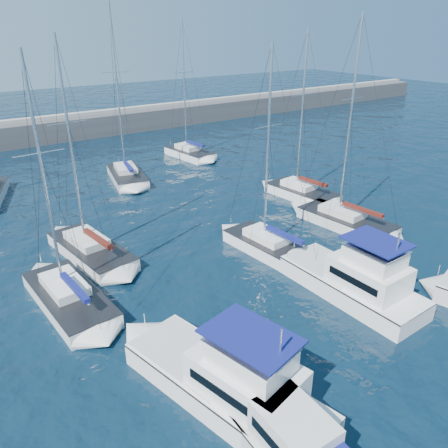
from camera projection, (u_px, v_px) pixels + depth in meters
ground at (320, 308)px, 25.97m from camera, size 220.00×220.00×0.00m
breakwater at (62, 131)px, 64.35m from camera, size 160.00×6.00×4.45m
motor_yacht_port_outer at (283, 442)px, 16.59m from camera, size 2.67×6.30×3.20m
motor_yacht_port_inner at (232, 384)px, 19.00m from camera, size 5.55×10.57×4.69m
motor_yacht_stbd_inner at (357, 282)px, 26.54m from camera, size 3.65×9.22×4.69m
sailboat_mid_a at (69, 298)px, 26.02m from camera, size 3.68×8.19×14.75m
sailboat_mid_b at (91, 250)px, 31.55m from camera, size 4.16×8.60×15.32m
sailboat_mid_c at (271, 246)px, 32.06m from camera, size 3.61×7.80×14.77m
sailboat_mid_d at (346, 220)px, 36.26m from camera, size 3.98×8.39×16.55m
sailboat_mid_e at (302, 192)px, 42.36m from camera, size 3.81×7.50×15.45m
sailboat_back_b at (127, 175)px, 47.02m from camera, size 4.76×8.32×17.85m
sailboat_back_c at (190, 153)px, 55.30m from camera, size 3.87×7.36×16.40m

